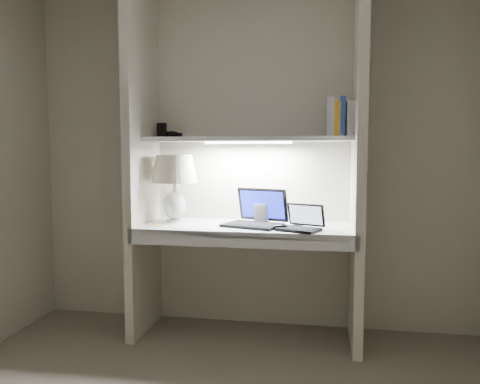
% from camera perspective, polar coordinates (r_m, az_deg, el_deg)
% --- Properties ---
extents(back_wall, '(3.20, 0.01, 2.50)m').
position_cam_1_polar(back_wall, '(3.39, 1.47, 4.68)').
color(back_wall, beige).
rests_on(back_wall, floor).
extents(alcove_panel_left, '(0.06, 0.55, 2.50)m').
position_cam_1_polar(alcove_panel_left, '(3.32, -11.87, 4.57)').
color(alcove_panel_left, beige).
rests_on(alcove_panel_left, floor).
extents(alcove_panel_right, '(0.06, 0.55, 2.50)m').
position_cam_1_polar(alcove_panel_right, '(3.09, 14.25, 4.51)').
color(alcove_panel_right, beige).
rests_on(alcove_panel_right, floor).
extents(desk, '(1.40, 0.55, 0.04)m').
position_cam_1_polar(desk, '(3.16, 0.72, -4.43)').
color(desk, white).
rests_on(desk, alcove_panel_left).
extents(desk_apron, '(1.46, 0.03, 0.10)m').
position_cam_1_polar(desk_apron, '(2.92, -0.10, -5.83)').
color(desk_apron, silver).
rests_on(desk_apron, desk).
extents(shelf, '(1.40, 0.36, 0.03)m').
position_cam_1_polar(shelf, '(3.22, 1.00, 6.45)').
color(shelf, silver).
rests_on(shelf, back_wall).
extents(strip_light, '(0.60, 0.04, 0.02)m').
position_cam_1_polar(strip_light, '(3.22, 1.00, 6.06)').
color(strip_light, white).
rests_on(strip_light, shelf).
extents(table_lamp, '(0.32, 0.32, 0.47)m').
position_cam_1_polar(table_lamp, '(3.30, -8.00, 1.85)').
color(table_lamp, white).
rests_on(table_lamp, desk).
extents(laptop_main, '(0.45, 0.41, 0.25)m').
position_cam_1_polar(laptop_main, '(3.15, 2.01, -3.08)').
color(laptop_main, black).
rests_on(laptop_main, desk).
extents(laptop_netbook, '(0.32, 0.30, 0.16)m').
position_cam_1_polar(laptop_netbook, '(2.99, 7.47, -3.88)').
color(laptop_netbook, black).
rests_on(laptop_netbook, desk).
extents(speaker, '(0.10, 0.08, 0.13)m').
position_cam_1_polar(speaker, '(3.25, 2.67, -2.63)').
color(speaker, silver).
rests_on(speaker, desk).
extents(mouse, '(0.11, 0.08, 0.04)m').
position_cam_1_polar(mouse, '(2.99, 4.92, -4.24)').
color(mouse, black).
rests_on(mouse, desk).
extents(cable_coil, '(0.10, 0.10, 0.01)m').
position_cam_1_polar(cable_coil, '(3.22, 7.70, -3.86)').
color(cable_coil, black).
rests_on(cable_coil, desk).
extents(sticky_note, '(0.08, 0.08, 0.00)m').
position_cam_1_polar(sticky_note, '(3.21, -9.97, -3.97)').
color(sticky_note, yellow).
rests_on(sticky_note, desk).
extents(book_row, '(0.25, 0.17, 0.26)m').
position_cam_1_polar(book_row, '(3.20, 12.70, 8.80)').
color(book_row, silver).
rests_on(book_row, shelf).
extents(shelf_box, '(0.06, 0.04, 0.11)m').
position_cam_1_polar(shelf_box, '(3.44, -9.52, 7.42)').
color(shelf_box, black).
rests_on(shelf_box, shelf).
extents(shelf_gadget, '(0.12, 0.09, 0.05)m').
position_cam_1_polar(shelf_gadget, '(3.44, -8.31, 6.97)').
color(shelf_gadget, black).
rests_on(shelf_gadget, shelf).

